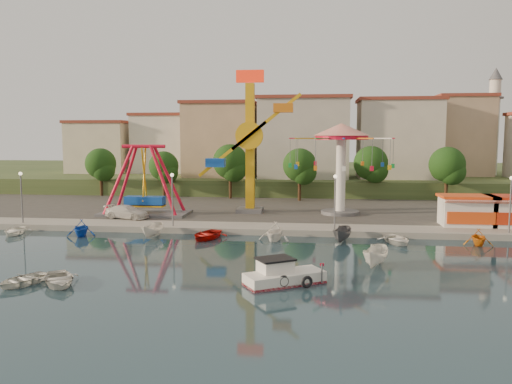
# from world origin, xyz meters

# --- Properties ---
(ground) EXTENTS (200.00, 200.00, 0.00)m
(ground) POSITION_xyz_m (0.00, 0.00, 0.00)
(ground) COLOR #132836
(ground) RESTS_ON ground
(quay_deck) EXTENTS (200.00, 100.00, 0.60)m
(quay_deck) POSITION_xyz_m (0.00, 62.00, 0.30)
(quay_deck) COLOR #9E998E
(quay_deck) RESTS_ON ground
(asphalt_pad) EXTENTS (90.00, 28.00, 0.01)m
(asphalt_pad) POSITION_xyz_m (0.00, 30.00, 0.60)
(asphalt_pad) COLOR #4C4944
(asphalt_pad) RESTS_ON quay_deck
(hill_terrace) EXTENTS (200.00, 60.00, 3.00)m
(hill_terrace) POSITION_xyz_m (0.00, 67.00, 1.50)
(hill_terrace) COLOR #384C26
(hill_terrace) RESTS_ON ground
(pirate_ship_ride) EXTENTS (10.00, 5.00, 8.00)m
(pirate_ship_ride) POSITION_xyz_m (-13.21, 19.74, 4.39)
(pirate_ship_ride) COLOR #59595E
(pirate_ship_ride) RESTS_ON quay_deck
(kamikaze_tower) EXTENTS (8.05, 3.10, 16.50)m
(kamikaze_tower) POSITION_xyz_m (-1.06, 22.77, 8.41)
(kamikaze_tower) COLOR #59595E
(kamikaze_tower) RESTS_ON quay_deck
(wave_swinger) EXTENTS (11.60, 11.60, 10.40)m
(wave_swinger) POSITION_xyz_m (9.02, 22.70, 8.20)
(wave_swinger) COLOR #59595E
(wave_swinger) RESTS_ON quay_deck
(booth_left) EXTENTS (5.40, 3.78, 3.08)m
(booth_left) POSITION_xyz_m (21.22, 16.49, 2.16)
(booth_left) COLOR white
(booth_left) RESTS_ON quay_deck
(lamp_post_0) EXTENTS (0.14, 0.14, 5.00)m
(lamp_post_0) POSITION_xyz_m (-24.00, 13.00, 3.10)
(lamp_post_0) COLOR #59595E
(lamp_post_0) RESTS_ON quay_deck
(lamp_post_1) EXTENTS (0.14, 0.14, 5.00)m
(lamp_post_1) POSITION_xyz_m (-8.00, 13.00, 3.10)
(lamp_post_1) COLOR #59595E
(lamp_post_1) RESTS_ON quay_deck
(lamp_post_2) EXTENTS (0.14, 0.14, 5.00)m
(lamp_post_2) POSITION_xyz_m (8.00, 13.00, 3.10)
(lamp_post_2) COLOR #59595E
(lamp_post_2) RESTS_ON quay_deck
(lamp_post_3) EXTENTS (0.14, 0.14, 5.00)m
(lamp_post_3) POSITION_xyz_m (24.00, 13.00, 3.10)
(lamp_post_3) COLOR #59595E
(lamp_post_3) RESTS_ON quay_deck
(tree_0) EXTENTS (4.60, 4.60, 7.19)m
(tree_0) POSITION_xyz_m (-26.00, 36.98, 5.47)
(tree_0) COLOR #382314
(tree_0) RESTS_ON quay_deck
(tree_1) EXTENTS (4.35, 4.35, 6.80)m
(tree_1) POSITION_xyz_m (-16.00, 36.24, 5.20)
(tree_1) COLOR #382314
(tree_1) RESTS_ON quay_deck
(tree_2) EXTENTS (5.02, 5.02, 7.85)m
(tree_2) POSITION_xyz_m (-6.00, 35.81, 5.92)
(tree_2) COLOR #382314
(tree_2) RESTS_ON quay_deck
(tree_3) EXTENTS (4.68, 4.68, 7.32)m
(tree_3) POSITION_xyz_m (4.00, 34.36, 5.55)
(tree_3) COLOR #382314
(tree_3) RESTS_ON quay_deck
(tree_4) EXTENTS (4.86, 4.86, 7.60)m
(tree_4) POSITION_xyz_m (14.00, 37.35, 5.75)
(tree_4) COLOR #382314
(tree_4) RESTS_ON quay_deck
(tree_5) EXTENTS (4.83, 4.83, 7.54)m
(tree_5) POSITION_xyz_m (24.00, 35.54, 5.71)
(tree_5) COLOR #382314
(tree_5) RESTS_ON quay_deck
(building_0) EXTENTS (9.26, 9.53, 11.87)m
(building_0) POSITION_xyz_m (-33.37, 46.06, 8.93)
(building_0) COLOR beige
(building_0) RESTS_ON hill_terrace
(building_1) EXTENTS (12.33, 9.01, 8.63)m
(building_1) POSITION_xyz_m (-21.33, 51.38, 7.32)
(building_1) COLOR silver
(building_1) RESTS_ON hill_terrace
(building_2) EXTENTS (11.95, 9.28, 11.23)m
(building_2) POSITION_xyz_m (-8.19, 51.96, 8.62)
(building_2) COLOR tan
(building_2) RESTS_ON hill_terrace
(building_3) EXTENTS (12.59, 10.50, 9.20)m
(building_3) POSITION_xyz_m (5.60, 48.80, 7.60)
(building_3) COLOR beige
(building_3) RESTS_ON hill_terrace
(building_4) EXTENTS (10.75, 9.23, 9.24)m
(building_4) POSITION_xyz_m (19.07, 52.20, 7.62)
(building_4) COLOR beige
(building_4) RESTS_ON hill_terrace
(building_5) EXTENTS (12.77, 10.96, 11.21)m
(building_5) POSITION_xyz_m (32.37, 50.33, 8.61)
(building_5) COLOR tan
(building_5) RESTS_ON hill_terrace
(minaret) EXTENTS (2.80, 2.80, 18.00)m
(minaret) POSITION_xyz_m (36.00, 54.00, 12.55)
(minaret) COLOR silver
(minaret) RESTS_ON hill_terrace
(cabin_motorboat) EXTENTS (5.44, 4.35, 1.82)m
(cabin_motorboat) POSITION_xyz_m (4.03, -3.60, 0.49)
(cabin_motorboat) COLOR white
(cabin_motorboat) RESTS_ON ground
(rowboat_a) EXTENTS (4.36, 4.68, 0.79)m
(rowboat_a) POSITION_xyz_m (-10.18, -5.55, 0.39)
(rowboat_a) COLOR silver
(rowboat_a) RESTS_ON ground
(rowboat_b) EXTENTS (3.54, 4.07, 0.70)m
(rowboat_b) POSITION_xyz_m (-12.55, -5.78, 0.35)
(rowboat_b) COLOR silver
(rowboat_b) RESTS_ON ground
(skiff) EXTENTS (2.73, 4.21, 1.52)m
(skiff) POSITION_xyz_m (10.52, 1.36, 0.76)
(skiff) COLOR silver
(skiff) RESTS_ON ground
(van) EXTENTS (5.29, 3.16, 1.44)m
(van) POSITION_xyz_m (-14.23, 16.83, 1.32)
(van) COLOR silver
(van) RESTS_ON quay_deck
(moored_boat_0) EXTENTS (3.53, 4.25, 0.76)m
(moored_boat_0) POSITION_xyz_m (-22.94, 9.80, 0.38)
(moored_boat_0) COLOR white
(moored_boat_0) RESTS_ON ground
(moored_boat_1) EXTENTS (3.35, 3.65, 1.62)m
(moored_boat_1) POSITION_xyz_m (-16.09, 9.80, 0.81)
(moored_boat_1) COLOR blue
(moored_boat_1) RESTS_ON ground
(moored_boat_2) EXTENTS (1.81, 3.72, 1.38)m
(moored_boat_2) POSITION_xyz_m (-9.05, 9.80, 0.69)
(moored_boat_2) COLOR silver
(moored_boat_2) RESTS_ON ground
(moored_boat_3) EXTENTS (4.03, 4.85, 0.87)m
(moored_boat_3) POSITION_xyz_m (-3.90, 9.80, 0.43)
(moored_boat_3) COLOR red
(moored_boat_3) RESTS_ON ground
(moored_boat_4) EXTENTS (3.56, 3.89, 1.75)m
(moored_boat_4) POSITION_xyz_m (2.48, 9.80, 0.87)
(moored_boat_4) COLOR white
(moored_boat_4) RESTS_ON ground
(moored_boat_5) EXTENTS (2.32, 3.90, 1.41)m
(moored_boat_5) POSITION_xyz_m (8.58, 9.80, 0.71)
(moored_boat_5) COLOR #525156
(moored_boat_5) RESTS_ON ground
(moored_boat_6) EXTENTS (3.72, 4.45, 0.79)m
(moored_boat_6) POSITION_xyz_m (13.36, 9.80, 0.40)
(moored_boat_6) COLOR white
(moored_boat_6) RESTS_ON ground
(moored_boat_7) EXTENTS (2.87, 3.19, 1.49)m
(moored_boat_7) POSITION_xyz_m (20.30, 9.80, 0.75)
(moored_boat_7) COLOR orange
(moored_boat_7) RESTS_ON ground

